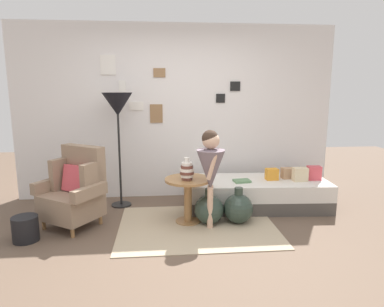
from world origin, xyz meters
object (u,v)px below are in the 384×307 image
Objects in this scene: demijohn_near at (209,209)px; demijohn_far at (238,208)px; vase_striped at (187,171)px; side_table at (188,191)px; armchair at (75,190)px; magazine_basket at (25,229)px; person_child at (211,165)px; book_on_daybed at (242,181)px; floor_lamp at (118,108)px; daybed at (258,193)px.

demijohn_far reaches higher than demijohn_near.
side_table is at bearing 72.79° from vase_striped.
armchair reaches higher than magazine_basket.
demijohn_far is at bearing 13.88° from person_child.
armchair is 1.68m from person_child.
person_child is 0.83m from book_on_daybed.
demijohn_far is at bearing -27.42° from floor_lamp.
vase_striped is at bearing 178.15° from demijohn_far.
daybed is at bearing 24.26° from side_table.
armchair is 0.50× the size of daybed.
armchair is 2.02m from demijohn_far.
floor_lamp is (-1.94, 0.25, 1.19)m from daybed.
book_on_daybed is at bearing 25.80° from side_table.
vase_striped is (1.36, -0.10, 0.24)m from armchair.
demijohn_near is at bearing 178.70° from demijohn_far.
book_on_daybed is 2.72m from magazine_basket.
book_on_daybed is (2.15, 0.32, -0.02)m from armchair.
vase_striped is at bearing -4.38° from armchair.
demijohn_near is at bearing 89.23° from person_child.
person_child is (1.16, -0.89, -0.63)m from floor_lamp.
armchair is 1.38m from side_table.
vase_striped reaches higher than demijohn_near.
daybed is at bearing 19.56° from book_on_daybed.
armchair is 1.69× the size of side_table.
magazine_basket is at bearing -137.49° from armchair.
vase_striped is 0.23× the size of person_child.
person_child is 4.25× the size of magazine_basket.
book_on_daybed is 0.48× the size of demijohn_far.
floor_lamp is (-0.89, 0.77, 0.71)m from vase_striped.
floor_lamp is at bearing 49.64° from magazine_basket.
floor_lamp reaches higher than demijohn_far.
demijohn_near is 0.37m from demijohn_far.
person_child reaches higher than vase_striped.
floor_lamp is 3.52× the size of demijohn_far.
demijohn_near is (-0.78, -0.53, -0.01)m from daybed.
floor_lamp reaches higher than vase_striped.
armchair reaches higher than book_on_daybed.
demijohn_far is (-0.15, -0.45, -0.23)m from book_on_daybed.
armchair is 3.46× the size of magazine_basket.
magazine_basket is at bearing -170.21° from vase_striped.
demijohn_near is 0.99× the size of demijohn_far.
vase_striped is (-1.05, -0.52, 0.48)m from daybed.
floor_lamp is (0.47, 0.67, 0.95)m from armchair.
person_child is at bearing -166.12° from demijohn_far.
demijohn_far is at bearing -1.85° from vase_striped.
book_on_daybed is 0.49× the size of demijohn_near.
magazine_basket is (-2.60, -0.74, -0.28)m from book_on_daybed.
book_on_daybed is at bearing -160.44° from daybed.
side_table is at bearing 165.13° from demijohn_near.
person_child reaches higher than magazine_basket.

